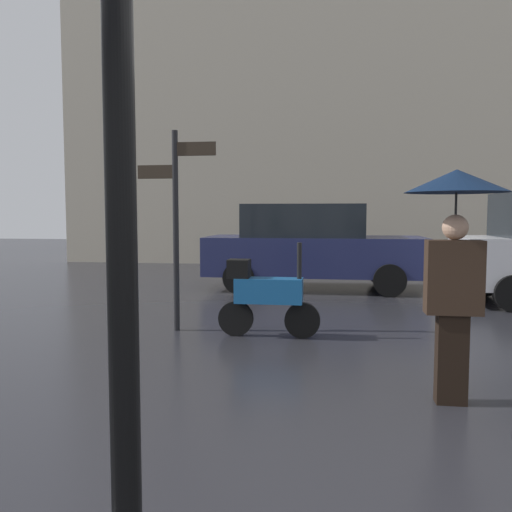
{
  "coord_description": "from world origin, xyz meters",
  "views": [
    {
      "loc": [
        0.45,
        -2.19,
        1.6
      ],
      "look_at": [
        -0.72,
        5.96,
        0.95
      ],
      "focal_mm": 37.32,
      "sensor_mm": 36.0,
      "label": 1
    }
  ],
  "objects_px": {
    "pedestrian_with_umbrella": "(455,231)",
    "parked_scooter": "(265,295)",
    "parked_car_left": "(311,246)",
    "street_signpost": "(176,210)"
  },
  "relations": [
    {
      "from": "street_signpost",
      "to": "parked_scooter",
      "type": "bearing_deg",
      "value": -9.46
    },
    {
      "from": "parked_car_left",
      "to": "street_signpost",
      "type": "xyz_separation_m",
      "value": [
        -1.66,
        -4.37,
        0.73
      ]
    },
    {
      "from": "pedestrian_with_umbrella",
      "to": "parked_scooter",
      "type": "bearing_deg",
      "value": -10.42
    },
    {
      "from": "street_signpost",
      "to": "parked_car_left",
      "type": "bearing_deg",
      "value": 69.21
    },
    {
      "from": "pedestrian_with_umbrella",
      "to": "parked_car_left",
      "type": "relative_size",
      "value": 0.43
    },
    {
      "from": "parked_car_left",
      "to": "parked_scooter",
      "type": "bearing_deg",
      "value": -92.66
    },
    {
      "from": "pedestrian_with_umbrella",
      "to": "parked_car_left",
      "type": "xyz_separation_m",
      "value": [
        -1.45,
        6.79,
        -0.53
      ]
    },
    {
      "from": "street_signpost",
      "to": "pedestrian_with_umbrella",
      "type": "bearing_deg",
      "value": -37.86
    },
    {
      "from": "parked_scooter",
      "to": "parked_car_left",
      "type": "xyz_separation_m",
      "value": [
        0.41,
        4.58,
        0.37
      ]
    },
    {
      "from": "parked_scooter",
      "to": "street_signpost",
      "type": "bearing_deg",
      "value": 170.16
    }
  ]
}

